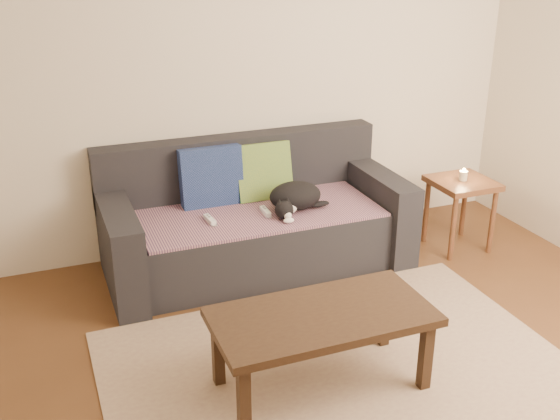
{
  "coord_description": "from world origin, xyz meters",
  "views": [
    {
      "loc": [
        -1.38,
        -2.45,
        2.18
      ],
      "look_at": [
        0.05,
        1.2,
        0.55
      ],
      "focal_mm": 42.0,
      "sensor_mm": 36.0,
      "label": 1
    }
  ],
  "objects_px": {
    "coffee_table": "(322,322)",
    "cat": "(295,197)",
    "sofa": "(254,224)",
    "wii_remote_b": "(265,211)",
    "side_table": "(461,192)",
    "wii_remote_a": "(210,220)"
  },
  "relations": [
    {
      "from": "coffee_table",
      "to": "cat",
      "type": "bearing_deg",
      "value": 73.36
    },
    {
      "from": "coffee_table",
      "to": "sofa",
      "type": "bearing_deg",
      "value": 84.16
    },
    {
      "from": "wii_remote_b",
      "to": "side_table",
      "type": "distance_m",
      "value": 1.5
    },
    {
      "from": "cat",
      "to": "side_table",
      "type": "height_order",
      "value": "cat"
    },
    {
      "from": "cat",
      "to": "sofa",
      "type": "bearing_deg",
      "value": 135.91
    },
    {
      "from": "sofa",
      "to": "side_table",
      "type": "relative_size",
      "value": 3.9
    },
    {
      "from": "wii_remote_a",
      "to": "wii_remote_b",
      "type": "distance_m",
      "value": 0.39
    },
    {
      "from": "coffee_table",
      "to": "side_table",
      "type": "bearing_deg",
      "value": 34.89
    },
    {
      "from": "wii_remote_b",
      "to": "coffee_table",
      "type": "relative_size",
      "value": 0.13
    },
    {
      "from": "cat",
      "to": "wii_remote_a",
      "type": "bearing_deg",
      "value": 167.71
    },
    {
      "from": "side_table",
      "to": "cat",
      "type": "bearing_deg",
      "value": 173.44
    },
    {
      "from": "cat",
      "to": "coffee_table",
      "type": "xyz_separation_m",
      "value": [
        -0.39,
        -1.31,
        -0.14
      ]
    },
    {
      "from": "sofa",
      "to": "coffee_table",
      "type": "bearing_deg",
      "value": -95.84
    },
    {
      "from": "wii_remote_b",
      "to": "side_table",
      "type": "relative_size",
      "value": 0.28
    },
    {
      "from": "sofa",
      "to": "cat",
      "type": "height_order",
      "value": "sofa"
    },
    {
      "from": "wii_remote_a",
      "to": "wii_remote_b",
      "type": "xyz_separation_m",
      "value": [
        0.39,
        -0.0,
        0.0
      ]
    },
    {
      "from": "wii_remote_a",
      "to": "wii_remote_b",
      "type": "bearing_deg",
      "value": -95.71
    },
    {
      "from": "sofa",
      "to": "wii_remote_b",
      "type": "distance_m",
      "value": 0.21
    },
    {
      "from": "wii_remote_b",
      "to": "side_table",
      "type": "bearing_deg",
      "value": -93.91
    },
    {
      "from": "wii_remote_b",
      "to": "side_table",
      "type": "height_order",
      "value": "side_table"
    },
    {
      "from": "sofa",
      "to": "wii_remote_b",
      "type": "relative_size",
      "value": 14.0
    },
    {
      "from": "side_table",
      "to": "coffee_table",
      "type": "relative_size",
      "value": 0.48
    }
  ]
}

